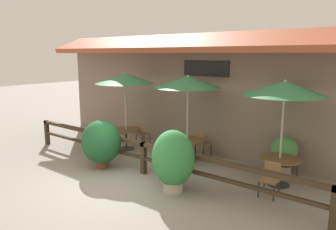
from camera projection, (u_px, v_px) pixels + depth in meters
ground_plane at (117, 184)px, 8.89m from camera, size 60.00×60.00×0.00m
building_facade at (201, 92)px, 11.64m from camera, size 14.28×1.49×4.23m
patio_railing at (143, 151)px, 9.57m from camera, size 10.40×0.14×0.95m
patio_umbrella_near at (125, 78)px, 11.72m from camera, size 2.14×2.14×2.85m
dining_table_near at (126, 133)px, 12.09m from camera, size 1.06×1.06×0.76m
chair_near_streetside at (111, 141)px, 11.46m from camera, size 0.43×0.43×0.86m
chair_near_wallside at (142, 133)px, 12.70m from camera, size 0.48×0.48×0.86m
patio_umbrella_middle at (188, 82)px, 10.27m from camera, size 2.14×2.14×2.85m
dining_table_middle at (187, 144)px, 10.64m from camera, size 1.06×1.06×0.76m
chair_middle_streetside at (172, 154)px, 10.03m from camera, size 0.49×0.49×0.86m
chair_middle_wallside at (202, 143)px, 11.28m from camera, size 0.50×0.50×0.86m
patio_umbrella_far at (285, 88)px, 8.37m from camera, size 2.14×2.14×2.85m
dining_table_far at (280, 163)px, 8.74m from camera, size 1.06×1.06×0.76m
chair_far_streetside at (270, 178)px, 8.09m from camera, size 0.43×0.43×0.86m
chair_far_wallside at (288, 160)px, 9.42m from camera, size 0.43×0.43×0.86m
potted_plant_small_flowering at (101, 142)px, 10.06m from camera, size 1.28×1.15×1.50m
potted_plant_entrance_palm at (173, 159)px, 8.33m from camera, size 1.13×1.02×1.61m
potted_plant_tall_tropical at (284, 152)px, 9.50m from camera, size 0.78×0.70×1.15m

